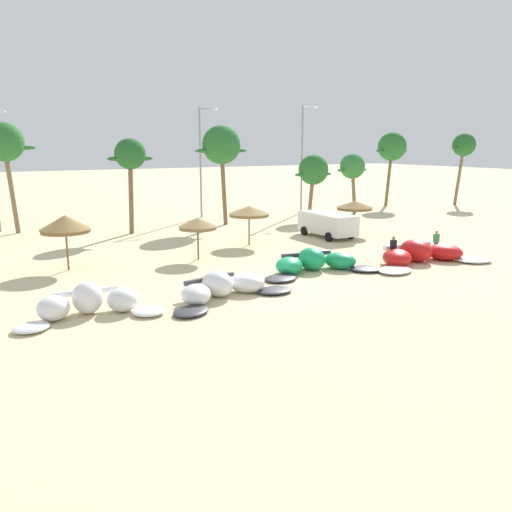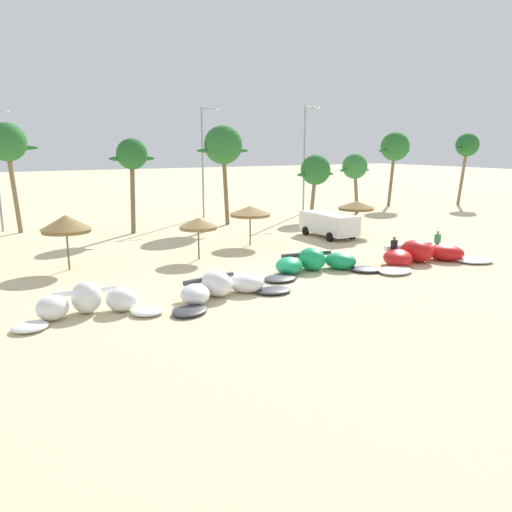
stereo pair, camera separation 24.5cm
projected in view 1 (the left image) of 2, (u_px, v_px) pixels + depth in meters
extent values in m
plane|color=beige|center=(264.00, 284.00, 26.13)|extent=(260.00, 260.00, 0.00)
ellipsoid|color=white|center=(31.00, 327.00, 19.45)|extent=(1.64, 1.56, 0.27)
ellipsoid|color=white|center=(53.00, 308.00, 20.55)|extent=(1.84, 1.85, 1.01)
ellipsoid|color=white|center=(87.00, 298.00, 21.38)|extent=(1.37, 1.47, 1.36)
ellipsoid|color=white|center=(123.00, 300.00, 21.68)|extent=(1.77, 1.81, 1.01)
ellipsoid|color=white|center=(149.00, 311.00, 21.31)|extent=(1.77, 1.71, 0.27)
cylinder|color=white|center=(86.00, 292.00, 21.78)|extent=(2.65, 0.47, 0.24)
cube|color=white|center=(88.00, 299.00, 21.26)|extent=(1.00, 0.58, 0.04)
ellipsoid|color=#333338|center=(191.00, 311.00, 21.42)|extent=(2.20, 2.04, 0.24)
ellipsoid|color=white|center=(196.00, 295.00, 22.66)|extent=(1.93, 2.15, 0.89)
ellipsoid|color=white|center=(217.00, 284.00, 23.83)|extent=(1.63, 1.99, 1.20)
ellipsoid|color=white|center=(246.00, 283.00, 24.53)|extent=(2.19, 2.18, 0.89)
ellipsoid|color=#333338|center=(274.00, 290.00, 24.48)|extent=(1.96, 1.58, 0.24)
cylinder|color=#333338|center=(210.00, 279.00, 24.26)|extent=(2.79, 0.78, 0.25)
cube|color=#333338|center=(220.00, 285.00, 23.70)|extent=(1.12, 0.82, 0.04)
ellipsoid|color=#333338|center=(280.00, 278.00, 26.69)|extent=(2.14, 1.85, 0.25)
ellipsoid|color=#199E5B|center=(289.00, 266.00, 27.99)|extent=(2.34, 2.37, 0.93)
ellipsoid|color=#199E5B|center=(312.00, 259.00, 28.94)|extent=(1.70, 2.03, 1.26)
ellipsoid|color=#199E5B|center=(340.00, 261.00, 29.22)|extent=(2.17, 2.33, 0.93)
ellipsoid|color=#333338|center=(366.00, 269.00, 28.71)|extent=(2.33, 2.16, 0.25)
cylinder|color=#333338|center=(306.00, 254.00, 29.50)|extent=(3.13, 0.68, 0.28)
cube|color=#333338|center=(313.00, 259.00, 28.77)|extent=(1.21, 0.81, 0.04)
ellipsoid|color=white|center=(395.00, 270.00, 28.40)|extent=(2.58, 2.20, 0.26)
ellipsoid|color=red|center=(397.00, 258.00, 29.91)|extent=(2.71, 2.78, 0.98)
ellipsoid|color=red|center=(416.00, 251.00, 31.06)|extent=(1.85, 2.34, 1.32)
ellipsoid|color=red|center=(444.00, 252.00, 31.46)|extent=(2.57, 2.76, 0.98)
ellipsoid|color=white|center=(473.00, 260.00, 30.94)|extent=(2.71, 2.45, 0.26)
cylinder|color=white|center=(407.00, 246.00, 31.71)|extent=(3.56, 0.61, 0.32)
cube|color=white|center=(418.00, 251.00, 30.86)|extent=(1.35, 0.90, 0.04)
cylinder|color=brown|center=(67.00, 250.00, 28.71)|extent=(0.10, 0.10, 2.35)
cone|color=olive|center=(65.00, 222.00, 28.38)|extent=(2.81, 2.81, 0.79)
cylinder|color=olive|center=(66.00, 231.00, 28.48)|extent=(2.67, 2.67, 0.20)
cylinder|color=brown|center=(198.00, 243.00, 31.43)|extent=(0.10, 0.10, 2.08)
cone|color=#9E7F4C|center=(198.00, 222.00, 31.15)|extent=(2.39, 2.39, 0.53)
cylinder|color=olive|center=(198.00, 228.00, 31.23)|extent=(2.27, 2.27, 0.20)
cylinder|color=brown|center=(249.00, 229.00, 36.09)|extent=(0.10, 0.10, 2.24)
cone|color=#9E7F4C|center=(249.00, 210.00, 35.79)|extent=(2.93, 2.93, 0.54)
cylinder|color=olive|center=(249.00, 215.00, 35.87)|extent=(2.78, 2.78, 0.20)
cylinder|color=brown|center=(354.00, 221.00, 40.42)|extent=(0.10, 0.10, 2.15)
cone|color=olive|center=(355.00, 204.00, 40.14)|extent=(2.89, 2.89, 0.51)
cylinder|color=brown|center=(354.00, 209.00, 40.22)|extent=(2.74, 2.74, 0.20)
cube|color=white|center=(327.00, 223.00, 39.19)|extent=(2.12, 5.09, 1.50)
cube|color=black|center=(317.00, 217.00, 40.32)|extent=(2.05, 1.29, 0.56)
cylinder|color=black|center=(304.00, 231.00, 40.18)|extent=(0.25, 0.68, 0.68)
cylinder|color=black|center=(325.00, 229.00, 41.19)|extent=(0.25, 0.68, 0.68)
cylinder|color=black|center=(329.00, 237.00, 37.51)|extent=(0.25, 0.68, 0.68)
cylinder|color=black|center=(351.00, 234.00, 38.52)|extent=(0.25, 0.68, 0.68)
cylinder|color=#383842|center=(436.00, 249.00, 32.77)|extent=(0.24, 0.24, 0.85)
cube|color=#338E51|center=(436.00, 238.00, 32.62)|extent=(0.36, 0.22, 0.56)
sphere|color=tan|center=(437.00, 232.00, 32.54)|extent=(0.20, 0.20, 0.20)
cylinder|color=#383842|center=(393.00, 256.00, 30.66)|extent=(0.24, 0.24, 0.85)
cube|color=black|center=(393.00, 244.00, 30.51)|extent=(0.36, 0.22, 0.56)
sphere|color=#9E7051|center=(394.00, 238.00, 30.42)|extent=(0.20, 0.20, 0.20)
cylinder|color=#7F6647|center=(11.00, 188.00, 40.34)|extent=(0.75, 0.36, 7.21)
sphere|color=#286B2D|center=(4.00, 142.00, 39.47)|extent=(3.04, 3.04, 3.04)
ellipsoid|color=#286B2D|center=(21.00, 148.00, 40.16)|extent=(2.13, 0.50, 0.36)
cylinder|color=brown|center=(131.00, 194.00, 40.38)|extent=(0.56, 0.36, 6.29)
sphere|color=#236028|center=(130.00, 154.00, 39.76)|extent=(2.43, 2.43, 2.43)
ellipsoid|color=#236028|center=(118.00, 159.00, 39.37)|extent=(1.70, 0.50, 0.36)
ellipsoid|color=#236028|center=(142.00, 158.00, 40.32)|extent=(1.70, 0.50, 0.36)
cylinder|color=brown|center=(224.00, 185.00, 44.83)|extent=(0.70, 0.36, 6.99)
sphere|color=#286B2D|center=(221.00, 145.00, 44.00)|extent=(3.34, 3.34, 3.34)
ellipsoid|color=#286B2D|center=(207.00, 151.00, 43.46)|extent=(2.34, 0.50, 0.36)
ellipsoid|color=#286B2D|center=(235.00, 151.00, 44.76)|extent=(2.34, 0.50, 0.36)
cylinder|color=#7F6647|center=(311.00, 194.00, 48.80)|extent=(0.78, 0.36, 4.68)
sphere|color=#286B2D|center=(313.00, 170.00, 48.40)|extent=(2.86, 2.86, 2.86)
ellipsoid|color=#286B2D|center=(304.00, 175.00, 47.94)|extent=(2.00, 0.50, 0.36)
ellipsoid|color=#286B2D|center=(323.00, 174.00, 49.06)|extent=(2.00, 0.50, 0.36)
cylinder|color=#7F6647|center=(354.00, 190.00, 52.59)|extent=(0.92, 0.36, 4.86)
sphere|color=#337A38|center=(352.00, 166.00, 51.93)|extent=(2.56, 2.56, 2.56)
ellipsoid|color=#337A38|center=(344.00, 170.00, 51.51)|extent=(1.80, 0.50, 0.36)
ellipsoid|color=#337A38|center=(360.00, 170.00, 52.52)|extent=(1.80, 0.50, 0.36)
cylinder|color=brown|center=(389.00, 176.00, 59.14)|extent=(0.87, 0.36, 6.81)
sphere|color=#286B2D|center=(392.00, 147.00, 58.54)|extent=(3.26, 3.26, 3.26)
ellipsoid|color=#286B2D|center=(383.00, 151.00, 58.01)|extent=(2.28, 0.50, 0.36)
ellipsoid|color=#286B2D|center=(400.00, 151.00, 59.28)|extent=(2.28, 0.50, 0.36)
cylinder|color=#7F6647|center=(459.00, 175.00, 60.40)|extent=(1.15, 0.36, 6.99)
sphere|color=#236028|center=(464.00, 145.00, 59.85)|extent=(2.68, 2.68, 2.68)
ellipsoid|color=#236028|center=(458.00, 148.00, 59.41)|extent=(1.87, 0.50, 0.36)
ellipsoid|color=#236028|center=(470.00, 148.00, 60.46)|extent=(1.87, 0.50, 0.36)
ellipsoid|color=silver|center=(2.00, 112.00, 40.30)|extent=(0.56, 0.24, 0.20)
cylinder|color=gray|center=(200.00, 163.00, 49.03)|extent=(0.18, 0.18, 10.48)
cylinder|color=gray|center=(207.00, 109.00, 48.35)|extent=(1.64, 0.10, 0.10)
ellipsoid|color=silver|center=(215.00, 109.00, 48.75)|extent=(0.56, 0.24, 0.20)
cylinder|color=gray|center=(302.00, 160.00, 52.17)|extent=(0.18, 0.18, 10.86)
cylinder|color=gray|center=(309.00, 107.00, 51.45)|extent=(1.63, 0.10, 0.10)
ellipsoid|color=silver|center=(316.00, 108.00, 51.85)|extent=(0.56, 0.24, 0.20)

